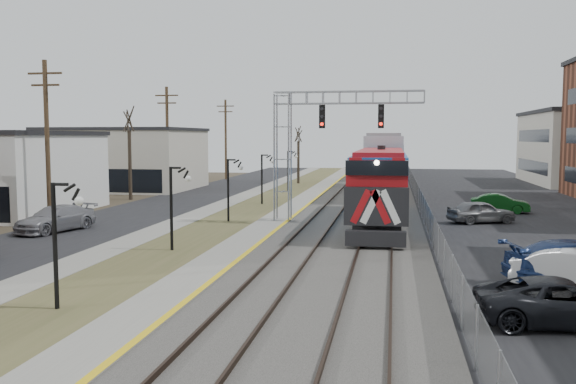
# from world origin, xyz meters

# --- Properties ---
(street_west) EXTENTS (7.00, 120.00, 0.04)m
(street_west) POSITION_xyz_m (-11.50, 35.00, 0.02)
(street_west) COLOR black
(street_west) RESTS_ON ground
(sidewalk) EXTENTS (2.00, 120.00, 0.08)m
(sidewalk) POSITION_xyz_m (-7.00, 35.00, 0.04)
(sidewalk) COLOR gray
(sidewalk) RESTS_ON ground
(grass_median) EXTENTS (4.00, 120.00, 0.06)m
(grass_median) POSITION_xyz_m (-4.00, 35.00, 0.03)
(grass_median) COLOR #494C28
(grass_median) RESTS_ON ground
(platform) EXTENTS (2.00, 120.00, 0.24)m
(platform) POSITION_xyz_m (-1.00, 35.00, 0.12)
(platform) COLOR gray
(platform) RESTS_ON ground
(ballast_bed) EXTENTS (8.00, 120.00, 0.20)m
(ballast_bed) POSITION_xyz_m (4.00, 35.00, 0.10)
(ballast_bed) COLOR #595651
(ballast_bed) RESTS_ON ground
(parking_lot) EXTENTS (16.00, 120.00, 0.04)m
(parking_lot) POSITION_xyz_m (16.00, 35.00, 0.02)
(parking_lot) COLOR black
(parking_lot) RESTS_ON ground
(platform_edge) EXTENTS (0.24, 120.00, 0.01)m
(platform_edge) POSITION_xyz_m (-0.12, 35.00, 0.24)
(platform_edge) COLOR gold
(platform_edge) RESTS_ON platform
(track_near) EXTENTS (1.58, 120.00, 0.15)m
(track_near) POSITION_xyz_m (2.00, 35.00, 0.28)
(track_near) COLOR #2D2119
(track_near) RESTS_ON ballast_bed
(track_far) EXTENTS (1.58, 120.00, 0.15)m
(track_far) POSITION_xyz_m (5.50, 35.00, 0.28)
(track_far) COLOR #2D2119
(track_far) RESTS_ON ballast_bed
(train) EXTENTS (3.00, 108.65, 5.33)m
(train) POSITION_xyz_m (5.50, 75.01, 2.94)
(train) COLOR #1554AD
(train) RESTS_ON ground
(signal_gantry) EXTENTS (9.00, 1.07, 8.15)m
(signal_gantry) POSITION_xyz_m (1.22, 27.99, 5.59)
(signal_gantry) COLOR gray
(signal_gantry) RESTS_ON ground
(lampposts) EXTENTS (0.14, 62.14, 4.00)m
(lampposts) POSITION_xyz_m (-4.00, 18.29, 2.00)
(lampposts) COLOR black
(lampposts) RESTS_ON ground
(utility_poles) EXTENTS (0.28, 80.28, 10.00)m
(utility_poles) POSITION_xyz_m (-14.50, 25.00, 5.00)
(utility_poles) COLOR #4C3823
(utility_poles) RESTS_ON ground
(fence) EXTENTS (0.04, 120.00, 1.60)m
(fence) POSITION_xyz_m (8.20, 35.00, 0.80)
(fence) COLOR gray
(fence) RESTS_ON ground
(bare_trees) EXTENTS (12.30, 42.30, 5.95)m
(bare_trees) POSITION_xyz_m (-12.66, 38.91, 2.70)
(bare_trees) COLOR #382D23
(bare_trees) RESTS_ON ground
(car_lot_c) EXTENTS (5.00, 2.59, 1.35)m
(car_lot_c) POSITION_xyz_m (11.09, 8.96, 0.67)
(car_lot_c) COLOR black
(car_lot_c) RESTS_ON ground
(car_lot_e) EXTENTS (4.46, 3.03, 1.41)m
(car_lot_e) POSITION_xyz_m (11.69, 30.06, 0.70)
(car_lot_e) COLOR slate
(car_lot_e) RESTS_ON ground
(car_lot_f) EXTENTS (4.15, 1.89, 1.32)m
(car_lot_f) POSITION_xyz_m (13.74, 35.68, 0.66)
(car_lot_f) COLOR #0D4413
(car_lot_f) RESTS_ON ground
(car_street_b) EXTENTS (3.33, 5.38, 1.45)m
(car_street_b) POSITION_xyz_m (-12.60, 22.43, 0.73)
(car_street_b) COLOR gray
(car_street_b) RESTS_ON ground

